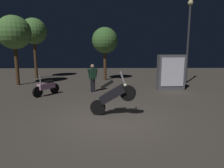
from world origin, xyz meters
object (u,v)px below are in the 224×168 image
object	(u,v)px
motorcycle_black_foreground	(112,96)
person_rider_beside	(93,76)
streetlamp_near	(189,33)
motorcycle_pink_parked_left	(46,87)
kiosk_billboard	(171,72)

from	to	relation	value
motorcycle_black_foreground	person_rider_beside	distance (m)	4.31
streetlamp_near	motorcycle_pink_parked_left	bearing A→B (deg)	-157.20
person_rider_beside	motorcycle_black_foreground	bearing A→B (deg)	-18.91
motorcycle_pink_parked_left	streetlamp_near	xyz separation A→B (m)	(8.87, 3.73, 3.14)
person_rider_beside	streetlamp_near	bearing A→B (deg)	81.19
motorcycle_black_foreground	streetlamp_near	distance (m)	9.38
kiosk_billboard	motorcycle_pink_parked_left	bearing A→B (deg)	8.05
motorcycle_pink_parked_left	person_rider_beside	world-z (taller)	person_rider_beside
person_rider_beside	kiosk_billboard	size ratio (longest dim) A/B	0.75
person_rider_beside	streetlamp_near	size ratio (longest dim) A/B	0.28
motorcycle_black_foreground	streetlamp_near	world-z (taller)	streetlamp_near
person_rider_beside	kiosk_billboard	bearing A→B (deg)	64.11
motorcycle_pink_parked_left	person_rider_beside	distance (m)	2.56
streetlamp_near	kiosk_billboard	world-z (taller)	streetlamp_near
person_rider_beside	streetlamp_near	distance (m)	7.59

